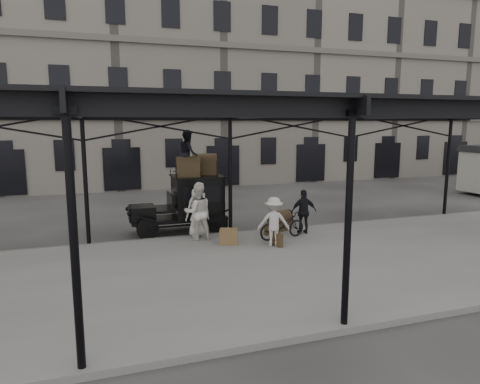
{
  "coord_description": "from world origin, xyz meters",
  "views": [
    {
      "loc": [
        -4.57,
        -12.85,
        4.17
      ],
      "look_at": [
        0.24,
        1.6,
        1.7
      ],
      "focal_mm": 32.0,
      "sensor_mm": 36.0,
      "label": 1
    }
  ],
  "objects_px": {
    "porter_official": "(304,212)",
    "steamer_trunk_platform": "(280,222)",
    "bicycle": "(282,225)",
    "steamer_trunk_roof_near": "(188,168)",
    "taxi": "(189,201)",
    "porter_left": "(198,210)"
  },
  "relations": [
    {
      "from": "porter_left",
      "to": "porter_official",
      "type": "height_order",
      "value": "porter_left"
    },
    {
      "from": "taxi",
      "to": "steamer_trunk_roof_near",
      "type": "bearing_deg",
      "value": -108.07
    },
    {
      "from": "porter_left",
      "to": "bicycle",
      "type": "bearing_deg",
      "value": 142.17
    },
    {
      "from": "porter_official",
      "to": "bicycle",
      "type": "xyz_separation_m",
      "value": [
        -1.04,
        -0.4,
        -0.34
      ]
    },
    {
      "from": "taxi",
      "to": "steamer_trunk_platform",
      "type": "xyz_separation_m",
      "value": [
        3.15,
        -1.45,
        -0.74
      ]
    },
    {
      "from": "steamer_trunk_platform",
      "to": "porter_official",
      "type": "bearing_deg",
      "value": -72.35
    },
    {
      "from": "porter_left",
      "to": "steamer_trunk_platform",
      "type": "relative_size",
      "value": 2.32
    },
    {
      "from": "bicycle",
      "to": "steamer_trunk_roof_near",
      "type": "bearing_deg",
      "value": 39.74
    },
    {
      "from": "taxi",
      "to": "bicycle",
      "type": "xyz_separation_m",
      "value": [
        2.75,
        -2.57,
        -0.58
      ]
    },
    {
      "from": "steamer_trunk_roof_near",
      "to": "steamer_trunk_platform",
      "type": "height_order",
      "value": "steamer_trunk_roof_near"
    },
    {
      "from": "taxi",
      "to": "bicycle",
      "type": "relative_size",
      "value": 2.01
    },
    {
      "from": "taxi",
      "to": "steamer_trunk_platform",
      "type": "height_order",
      "value": "taxi"
    },
    {
      "from": "porter_left",
      "to": "steamer_trunk_roof_near",
      "type": "height_order",
      "value": "steamer_trunk_roof_near"
    },
    {
      "from": "porter_official",
      "to": "steamer_trunk_platform",
      "type": "xyz_separation_m",
      "value": [
        -0.63,
        0.72,
        -0.5
      ]
    },
    {
      "from": "taxi",
      "to": "porter_left",
      "type": "bearing_deg",
      "value": -88.98
    },
    {
      "from": "taxi",
      "to": "porter_left",
      "type": "height_order",
      "value": "taxi"
    },
    {
      "from": "porter_left",
      "to": "steamer_trunk_platform",
      "type": "xyz_separation_m",
      "value": [
        3.13,
        -0.03,
        -0.67
      ]
    },
    {
      "from": "bicycle",
      "to": "steamer_trunk_platform",
      "type": "distance_m",
      "value": 1.2
    },
    {
      "from": "bicycle",
      "to": "steamer_trunk_roof_near",
      "type": "relative_size",
      "value": 2.12
    },
    {
      "from": "bicycle",
      "to": "steamer_trunk_platform",
      "type": "relative_size",
      "value": 2.13
    },
    {
      "from": "bicycle",
      "to": "steamer_trunk_roof_near",
      "type": "xyz_separation_m",
      "value": [
        -2.83,
        2.32,
        1.87
      ]
    },
    {
      "from": "porter_official",
      "to": "steamer_trunk_roof_near",
      "type": "bearing_deg",
      "value": -17.76
    }
  ]
}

